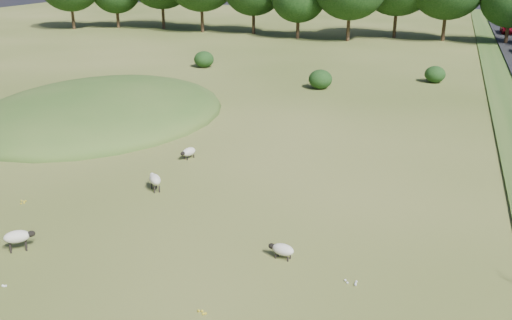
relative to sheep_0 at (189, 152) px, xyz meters
The scene contains 8 objects.
ground 14.54m from the sheep_0, 80.44° to the left, with size 160.00×160.00×0.00m, color #3C4F18.
mound 11.50m from the sheep_0, 146.55° to the left, with size 16.00×20.00×4.00m, color #33561E.
shrubs 22.71m from the sheep_0, 88.03° to the left, with size 23.59×7.65×1.58m.
sheep_0 is the anchor object (origin of this frame).
sheep_1 4.56m from the sheep_0, 85.05° to the right, with size 1.00×1.04×0.80m.
sheep_2 11.44m from the sheep_0, 98.41° to the right, with size 1.10×0.98×0.81m.
sheep_3 11.74m from the sheep_0, 48.32° to the right, with size 1.05×0.57×0.59m.
car_1 63.58m from the sheep_0, 71.18° to the left, with size 2.45×5.31×1.47m, color maroon.
Camera 1 is at (10.33, -20.75, 10.42)m, focal length 40.00 mm.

